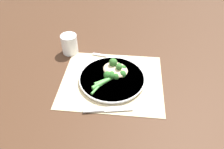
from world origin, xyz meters
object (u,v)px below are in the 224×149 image
(broccoli_stalk_left, at_px, (119,69))
(broccoli_stalk_right, at_px, (117,76))
(broccoli_stalk_rear, at_px, (108,76))
(broccoli_stalk_front, at_px, (111,77))
(chicken_fillet, at_px, (115,70))
(plate, at_px, (112,78))
(spoon, at_px, (122,58))
(water_glass, at_px, (70,44))
(knife, at_px, (107,109))

(broccoli_stalk_left, xyz_separation_m, broccoli_stalk_right, (0.01, 0.04, -0.00))
(broccoli_stalk_rear, bearing_deg, broccoli_stalk_front, 19.80)
(chicken_fillet, relative_size, broccoli_stalk_left, 1.08)
(plate, bearing_deg, chicken_fillet, -109.68)
(plate, relative_size, chicken_fillet, 1.97)
(spoon, bearing_deg, water_glass, -88.48)
(broccoli_stalk_right, bearing_deg, chicken_fillet, 159.26)
(knife, bearing_deg, broccoli_stalk_right, 161.92)
(broccoli_stalk_rear, bearing_deg, broccoli_stalk_left, 74.87)
(plate, relative_size, spoon, 1.42)
(chicken_fillet, bearing_deg, spoon, -99.46)
(broccoli_stalk_right, height_order, broccoli_stalk_rear, same)
(broccoli_stalk_front, relative_size, knife, 0.58)
(chicken_fillet, height_order, broccoli_stalk_rear, same)
(broccoli_stalk_left, relative_size, spoon, 0.67)
(broccoli_stalk_front, xyz_separation_m, knife, (-0.00, 0.14, -0.02))
(broccoli_stalk_left, distance_m, spoon, 0.10)
(spoon, bearing_deg, broccoli_stalk_left, 7.78)
(broccoli_stalk_left, height_order, knife, broccoli_stalk_left)
(plate, height_order, broccoli_stalk_rear, broccoli_stalk_rear)
(plate, bearing_deg, broccoli_stalk_rear, 34.20)
(broccoli_stalk_rear, distance_m, spoon, 0.16)
(broccoli_stalk_rear, bearing_deg, knife, -57.55)
(broccoli_stalk_left, bearing_deg, broccoli_stalk_right, -64.55)
(broccoli_stalk_right, bearing_deg, water_glass, -162.23)
(spoon, bearing_deg, plate, -2.19)
(broccoli_stalk_right, xyz_separation_m, spoon, (-0.01, -0.14, -0.02))
(knife, bearing_deg, broccoli_stalk_front, 170.06)
(plate, relative_size, broccoli_stalk_front, 2.57)
(broccoli_stalk_left, relative_size, water_glass, 1.39)
(broccoli_stalk_right, bearing_deg, broccoli_stalk_front, -98.58)
(chicken_fillet, distance_m, broccoli_stalk_front, 0.04)
(chicken_fillet, relative_size, broccoli_stalk_front, 1.31)
(plate, xyz_separation_m, broccoli_stalk_rear, (0.02, 0.01, 0.02))
(broccoli_stalk_left, distance_m, knife, 0.19)
(broccoli_stalk_rear, relative_size, knife, 0.65)
(plate, height_order, spoon, plate)
(broccoli_stalk_right, distance_m, spoon, 0.14)
(plate, height_order, broccoli_stalk_right, broccoli_stalk_right)
(broccoli_stalk_left, distance_m, broccoli_stalk_rear, 0.06)
(broccoli_stalk_front, bearing_deg, broccoli_stalk_left, 106.10)
(plate, distance_m, chicken_fillet, 0.04)
(plate, xyz_separation_m, knife, (0.00, 0.15, -0.01))
(broccoli_stalk_rear, relative_size, spoon, 0.62)
(broccoli_stalk_front, bearing_deg, broccoli_stalk_rear, -140.36)
(plate, height_order, chicken_fillet, chicken_fillet)
(broccoli_stalk_front, relative_size, water_glass, 1.14)
(chicken_fillet, xyz_separation_m, knife, (0.01, 0.18, -0.03))
(knife, relative_size, spoon, 0.94)
(knife, distance_m, water_glass, 0.38)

